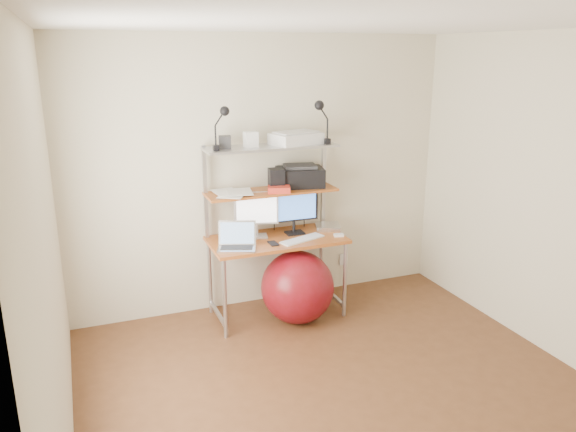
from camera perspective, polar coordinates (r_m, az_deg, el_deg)
name	(u,v)px	position (r m, az deg, el deg)	size (l,w,h in m)	color
room	(354,230)	(3.59, 6.77, -1.41)	(3.60, 3.60, 3.60)	brown
computer_desk	(274,213)	(5.00, -1.42, 0.28)	(1.20, 0.60, 1.57)	#A84D20
wall_outlet	(343,259)	(5.77, 5.63, -4.39)	(0.08, 0.01, 0.12)	silver
monitor_silver	(256,211)	(4.99, -3.25, 0.47)	(0.39, 0.17, 0.44)	silver
monitor_black	(294,209)	(5.08, 0.61, 0.72)	(0.46, 0.13, 0.46)	black
laptop	(237,242)	(4.78, -5.20, -2.67)	(0.38, 0.35, 0.28)	silver
keyboard	(302,239)	(4.96, 1.46, -2.38)	(0.43, 0.12, 0.01)	silver
mouse	(339,235)	(5.07, 5.18, -1.95)	(0.08, 0.05, 0.02)	silver
mac_mini	(327,227)	(5.27, 4.03, -1.09)	(0.22, 0.22, 0.04)	silver
phone	(273,243)	(4.86, -1.51, -2.80)	(0.07, 0.13, 0.01)	black
printer	(300,176)	(5.13, 1.21, 4.06)	(0.47, 0.37, 0.20)	black
nas_cube	(276,179)	(4.99, -1.20, 3.74)	(0.13, 0.13, 0.19)	black
red_box	(279,189)	(4.92, -0.93, 2.72)	(0.19, 0.13, 0.05)	red
scanner	(296,138)	(5.01, 0.81, 7.94)	(0.49, 0.38, 0.11)	silver
box_white	(251,139)	(4.86, -3.80, 7.78)	(0.11, 0.09, 0.13)	silver
box_grey	(225,142)	(4.82, -6.44, 7.49)	(0.10, 0.10, 0.10)	#2D2C2F
clip_lamp_left	(223,118)	(4.69, -6.65, 9.83)	(0.14, 0.08, 0.36)	black
clip_lamp_right	(321,112)	(4.96, 3.37, 10.46)	(0.15, 0.09, 0.38)	black
exercise_ball	(297,287)	(5.03, 0.97, -7.24)	(0.65, 0.65, 0.65)	maroon
paper_stack	(232,193)	(4.89, -5.73, 2.35)	(0.36, 0.41, 0.02)	white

